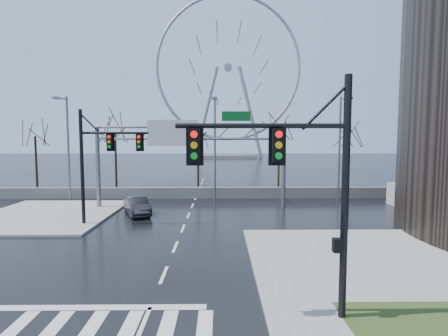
{
  "coord_description": "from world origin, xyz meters",
  "views": [
    {
      "loc": [
        2.49,
        -15.01,
        5.99
      ],
      "look_at": [
        2.77,
        8.86,
        4.0
      ],
      "focal_mm": 28.0,
      "sensor_mm": 36.0,
      "label": 1
    }
  ],
  "objects_px": {
    "ferris_wheel": "(228,74)",
    "sign_gantry": "(187,148)",
    "car": "(137,206)",
    "signal_mast_near": "(303,174)",
    "signal_mast_far": "(98,156)"
  },
  "relations": [
    {
      "from": "sign_gantry",
      "to": "car",
      "type": "xyz_separation_m",
      "value": [
        -3.72,
        -2.57,
        -4.47
      ]
    },
    {
      "from": "sign_gantry",
      "to": "ferris_wheel",
      "type": "distance_m",
      "value": 82.91
    },
    {
      "from": "car",
      "to": "signal_mast_near",
      "type": "bearing_deg",
      "value": -84.46
    },
    {
      "from": "car",
      "to": "ferris_wheel",
      "type": "bearing_deg",
      "value": 59.9
    },
    {
      "from": "car",
      "to": "sign_gantry",
      "type": "bearing_deg",
      "value": 10.83
    },
    {
      "from": "ferris_wheel",
      "to": "sign_gantry",
      "type": "bearing_deg",
      "value": -93.84
    },
    {
      "from": "sign_gantry",
      "to": "ferris_wheel",
      "type": "height_order",
      "value": "ferris_wheel"
    },
    {
      "from": "signal_mast_near",
      "to": "signal_mast_far",
      "type": "distance_m",
      "value": 17.03
    },
    {
      "from": "sign_gantry",
      "to": "car",
      "type": "bearing_deg",
      "value": -145.35
    },
    {
      "from": "signal_mast_near",
      "to": "signal_mast_far",
      "type": "xyz_separation_m",
      "value": [
        -11.01,
        13.0,
        -0.04
      ]
    },
    {
      "from": "signal_mast_far",
      "to": "car",
      "type": "relative_size",
      "value": 1.86
    },
    {
      "from": "ferris_wheel",
      "to": "signal_mast_far",
      "type": "bearing_deg",
      "value": -97.2
    },
    {
      "from": "sign_gantry",
      "to": "car",
      "type": "relative_size",
      "value": 3.8
    },
    {
      "from": "sign_gantry",
      "to": "car",
      "type": "distance_m",
      "value": 6.36
    },
    {
      "from": "sign_gantry",
      "to": "ferris_wheel",
      "type": "xyz_separation_m",
      "value": [
        5.38,
        80.04,
        20.95
      ]
    }
  ]
}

